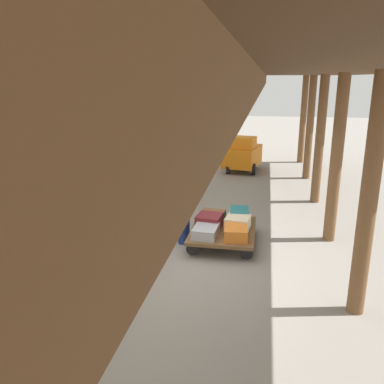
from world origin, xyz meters
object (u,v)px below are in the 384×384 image
at_px(suitcase_cream_canvas, 238,223).
at_px(baggage_tug, 242,154).
at_px(luggage_cart, 223,231).
at_px(porter_by_door, 140,208).
at_px(suitcase_brown_leather, 213,216).
at_px(suitcase_maroon_trunk, 209,221).
at_px(suitcase_teal_softside, 239,215).
at_px(suitcase_orange_carryall, 236,233).
at_px(porter_in_overalls, 183,199).
at_px(train_car, 36,145).
at_px(suitcase_gray_aluminum, 206,231).

height_order(suitcase_cream_canvas, baggage_tug, baggage_tug).
relative_size(luggage_cart, baggage_tug, 0.93).
height_order(suitcase_cream_canvas, porter_by_door, porter_by_door).
bearing_deg(suitcase_brown_leather, suitcase_maroon_trunk, 90.00).
height_order(suitcase_teal_softside, suitcase_orange_carryall, suitcase_teal_softside).
relative_size(suitcase_brown_leather, porter_in_overalls, 0.30).
bearing_deg(baggage_tug, porter_by_door, 79.09).
relative_size(porter_by_door, baggage_tug, 0.90).
bearing_deg(suitcase_orange_carryall, suitcase_brown_leather, -58.93).
bearing_deg(suitcase_teal_softside, suitcase_brown_leather, 0.00).
height_order(luggage_cart, suitcase_maroon_trunk, suitcase_maroon_trunk).
bearing_deg(suitcase_cream_canvas, suitcase_brown_leather, -39.69).
xyz_separation_m(suitcase_maroon_trunk, porter_in_overalls, (0.54, 0.09, 0.47)).
bearing_deg(baggage_tug, train_car, 65.30).
height_order(suitcase_gray_aluminum, suitcase_orange_carryall, suitcase_orange_carryall).
height_order(suitcase_maroon_trunk, suitcase_gray_aluminum, suitcase_maroon_trunk).
height_order(train_car, suitcase_teal_softside, train_car).
bearing_deg(train_car, suitcase_orange_carryall, -175.36).
bearing_deg(train_car, luggage_cart, -167.36).
distance_m(suitcase_orange_carryall, suitcase_cream_canvas, 0.48).
bearing_deg(suitcase_maroon_trunk, baggage_tug, -92.03).
distance_m(suitcase_orange_carryall, porter_by_door, 1.89).
bearing_deg(suitcase_maroon_trunk, suitcase_brown_leather, -90.00).
relative_size(suitcase_gray_aluminum, porter_by_door, 0.36).
xyz_separation_m(train_car, porter_in_overalls, (-2.70, -0.70, -1.14)).
distance_m(suitcase_maroon_trunk, baggage_tug, 6.77).
bearing_deg(suitcase_gray_aluminum, baggage_tug, -91.89).
distance_m(suitcase_brown_leather, baggage_tug, 6.29).
xyz_separation_m(suitcase_maroon_trunk, porter_by_door, (1.22, 0.79, 0.47)).
xyz_separation_m(suitcase_brown_leather, suitcase_cream_canvas, (-0.58, 0.48, 0.04)).
bearing_deg(suitcase_teal_softside, baggage_tug, -86.90).
distance_m(porter_in_overalls, porter_by_door, 0.97).
relative_size(luggage_cart, suitcase_cream_canvas, 3.57).
distance_m(luggage_cart, suitcase_brown_leather, 0.58).
xyz_separation_m(suitcase_gray_aluminum, porter_in_overalls, (0.54, -0.39, 0.51)).
bearing_deg(porter_in_overalls, porter_by_door, 45.77).
bearing_deg(suitcase_orange_carryall, baggage_tug, -87.31).
relative_size(suitcase_maroon_trunk, suitcase_brown_leather, 0.99).
height_order(train_car, suitcase_cream_canvas, train_car).
bearing_deg(baggage_tug, suitcase_gray_aluminum, 88.11).
height_order(train_car, suitcase_gray_aluminum, train_car).
bearing_deg(suitcase_cream_canvas, porter_by_door, 23.65).
bearing_deg(suitcase_maroon_trunk, porter_by_door, 32.89).
xyz_separation_m(suitcase_teal_softside, suitcase_cream_canvas, (0.00, 0.48, -0.00)).
bearing_deg(suitcase_gray_aluminum, train_car, 5.46).
distance_m(luggage_cart, suitcase_cream_canvas, 0.34).
distance_m(suitcase_gray_aluminum, porter_in_overalls, 0.84).
bearing_deg(suitcase_brown_leather, porter_by_door, 46.19).
bearing_deg(baggage_tug, suitcase_maroon_trunk, 87.97).
relative_size(luggage_cart, suitcase_orange_carryall, 3.09).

